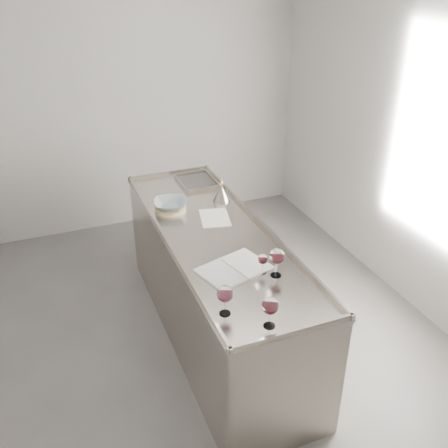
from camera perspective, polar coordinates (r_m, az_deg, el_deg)
name	(u,v)px	position (r m, az deg, el deg)	size (l,w,h in m)	color
room_shell	(154,204)	(3.04, -7.98, 2.28)	(4.54, 5.04, 2.84)	#4E4C49
counter	(215,286)	(3.89, -1.01, -7.05)	(0.77, 2.42, 0.97)	#9F968E
wine_glass_left	(225,295)	(2.78, 0.11, -8.07)	(0.09, 0.09, 0.19)	white
wine_glass_middle	(270,306)	(2.70, 5.31, -9.37)	(0.09, 0.09, 0.19)	white
wine_glass_right	(277,257)	(3.11, 6.07, -3.74)	(0.10, 0.10, 0.19)	white
wine_glass_small	(263,260)	(3.15, 4.45, -4.07)	(0.07, 0.07, 0.14)	white
notebook	(234,269)	(3.22, 1.14, -5.13)	(0.50, 0.41, 0.02)	silver
loose_paper_top	(215,218)	(3.84, -1.06, 0.74)	(0.22, 0.31, 0.00)	white
trivet	(170,209)	(3.98, -6.15, 1.72)	(0.25, 0.25, 0.02)	tan
ceramic_bowl	(170,204)	(3.96, -6.18, 2.25)	(0.26, 0.26, 0.06)	gray
wine_funnel	(221,194)	(4.08, -0.30, 3.39)	(0.14, 0.14, 0.21)	gray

